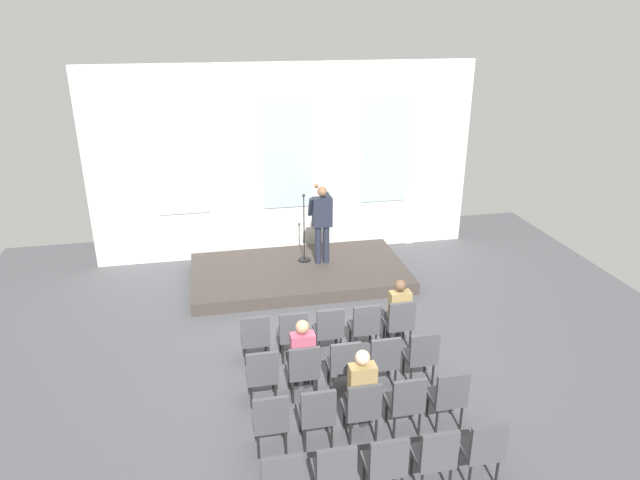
{
  "coord_description": "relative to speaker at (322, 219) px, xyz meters",
  "views": [
    {
      "loc": [
        -1.79,
        -7.38,
        5.42
      ],
      "look_at": [
        0.17,
        2.21,
        1.49
      ],
      "focal_mm": 31.83,
      "sensor_mm": 36.0,
      "label": 1
    }
  ],
  "objects": [
    {
      "name": "chair_r1_c2",
      "position": [
        -0.55,
        -4.3,
        -0.75
      ],
      "size": [
        0.46,
        0.44,
        0.94
      ],
      "color": "black",
      "rests_on": "ground"
    },
    {
      "name": "chair_r3_c0",
      "position": [
        -1.78,
        -6.36,
        -0.75
      ],
      "size": [
        0.46,
        0.44,
        0.94
      ],
      "color": "black",
      "rests_on": "ground"
    },
    {
      "name": "chair_r3_c4",
      "position": [
        0.68,
        -6.36,
        -0.75
      ],
      "size": [
        0.46,
        0.44,
        0.94
      ],
      "color": "black",
      "rests_on": "ground"
    },
    {
      "name": "chair_r2_c0",
      "position": [
        -1.78,
        -5.33,
        -0.75
      ],
      "size": [
        0.46,
        0.44,
        0.94
      ],
      "color": "black",
      "rests_on": "ground"
    },
    {
      "name": "rear_partition",
      "position": [
        -0.52,
        1.36,
        0.95
      ],
      "size": [
        8.84,
        0.14,
        4.45
      ],
      "color": "silver",
      "rests_on": "ground"
    },
    {
      "name": "mic_stand",
      "position": [
        -0.36,
        0.17,
        -0.68
      ],
      "size": [
        0.28,
        0.28,
        1.55
      ],
      "color": "black",
      "rests_on": "stage_platform"
    },
    {
      "name": "speaker",
      "position": [
        0.0,
        0.0,
        0.0
      ],
      "size": [
        0.5,
        0.69,
        1.75
      ],
      "color": "#232838",
      "rests_on": "stage_platform"
    },
    {
      "name": "chair_r0_c1",
      "position": [
        -1.17,
        -3.27,
        -0.75
      ],
      "size": [
        0.46,
        0.44,
        0.94
      ],
      "color": "black",
      "rests_on": "ground"
    },
    {
      "name": "chair_r2_c1",
      "position": [
        -1.17,
        -5.33,
        -0.75
      ],
      "size": [
        0.46,
        0.44,
        0.94
      ],
      "color": "black",
      "rests_on": "ground"
    },
    {
      "name": "audience_r2_c2",
      "position": [
        -0.55,
        -5.25,
        -0.52
      ],
      "size": [
        0.36,
        0.39,
        1.37
      ],
      "color": "#2D2D33",
      "rests_on": "ground"
    },
    {
      "name": "chair_r0_c4",
      "position": [
        0.68,
        -3.27,
        -0.75
      ],
      "size": [
        0.46,
        0.44,
        0.94
      ],
      "color": "black",
      "rests_on": "ground"
    },
    {
      "name": "chair_r2_c2",
      "position": [
        -0.55,
        -5.33,
        -0.75
      ],
      "size": [
        0.46,
        0.44,
        0.94
      ],
      "color": "black",
      "rests_on": "ground"
    },
    {
      "name": "chair_r3_c2",
      "position": [
        -0.55,
        -6.36,
        -0.75
      ],
      "size": [
        0.46,
        0.44,
        0.94
      ],
      "color": "black",
      "rests_on": "ground"
    },
    {
      "name": "chair_r0_c3",
      "position": [
        0.06,
        -3.27,
        -0.75
      ],
      "size": [
        0.46,
        0.44,
        0.94
      ],
      "color": "black",
      "rests_on": "ground"
    },
    {
      "name": "chair_r0_c0",
      "position": [
        -1.78,
        -3.27,
        -0.75
      ],
      "size": [
        0.46,
        0.44,
        0.94
      ],
      "color": "black",
      "rests_on": "ground"
    },
    {
      "name": "chair_r1_c3",
      "position": [
        0.06,
        -4.3,
        -0.75
      ],
      "size": [
        0.46,
        0.44,
        0.94
      ],
      "color": "black",
      "rests_on": "ground"
    },
    {
      "name": "chair_r1_c4",
      "position": [
        0.68,
        -4.3,
        -0.75
      ],
      "size": [
        0.46,
        0.44,
        0.94
      ],
      "color": "black",
      "rests_on": "ground"
    },
    {
      "name": "chair_r1_c1",
      "position": [
        -1.17,
        -4.3,
        -0.75
      ],
      "size": [
        0.46,
        0.44,
        0.94
      ],
      "color": "black",
      "rests_on": "ground"
    },
    {
      "name": "chair_r0_c2",
      "position": [
        -0.55,
        -3.27,
        -0.75
      ],
      "size": [
        0.46,
        0.44,
        0.94
      ],
      "color": "black",
      "rests_on": "ground"
    },
    {
      "name": "chair_r1_c0",
      "position": [
        -1.78,
        -4.3,
        -0.75
      ],
      "size": [
        0.46,
        0.44,
        0.94
      ],
      "color": "black",
      "rests_on": "ground"
    },
    {
      "name": "stage_platform",
      "position": [
        -0.55,
        -0.19,
        -1.15
      ],
      "size": [
        4.61,
        2.53,
        0.26
      ],
      "primitive_type": "cube",
      "color": "#3F3833",
      "rests_on": "ground"
    },
    {
      "name": "chair_r3_c1",
      "position": [
        -1.17,
        -6.36,
        -0.75
      ],
      "size": [
        0.46,
        0.44,
        0.94
      ],
      "color": "black",
      "rests_on": "ground"
    },
    {
      "name": "audience_r0_c4",
      "position": [
        0.68,
        -3.18,
        -0.57
      ],
      "size": [
        0.36,
        0.39,
        1.28
      ],
      "color": "#2D2D33",
      "rests_on": "ground"
    },
    {
      "name": "chair_r3_c3",
      "position": [
        0.06,
        -6.36,
        -0.75
      ],
      "size": [
        0.46,
        0.44,
        0.94
      ],
      "color": "black",
      "rests_on": "ground"
    },
    {
      "name": "audience_r1_c1",
      "position": [
        -1.17,
        -4.21,
        -0.56
      ],
      "size": [
        0.36,
        0.39,
        1.3
      ],
      "color": "#2D2D33",
      "rests_on": "ground"
    },
    {
      "name": "chair_r2_c3",
      "position": [
        0.06,
        -5.33,
        -0.75
      ],
      "size": [
        0.46,
        0.44,
        0.94
      ],
      "color": "black",
      "rests_on": "ground"
    },
    {
      "name": "ground_plane",
      "position": [
        -0.55,
        -3.9,
        -1.28
      ],
      "size": [
        13.71,
        13.71,
        0.0
      ],
      "primitive_type": "plane",
      "color": "#4C4C51"
    },
    {
      "name": "chair_r2_c4",
      "position": [
        0.68,
        -5.33,
        -0.75
      ],
      "size": [
        0.46,
        0.44,
        0.94
      ],
      "color": "black",
      "rests_on": "ground"
    }
  ]
}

